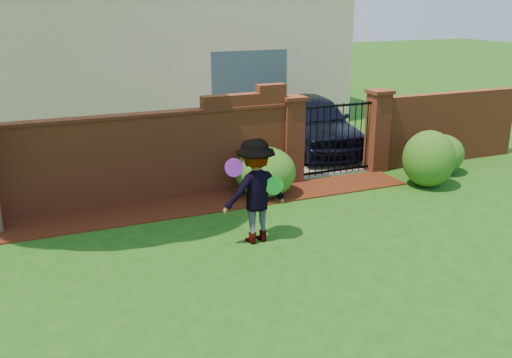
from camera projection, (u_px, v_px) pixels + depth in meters
name	position (u px, v px, depth m)	size (l,w,h in m)	color
ground	(265.00, 280.00, 8.12)	(80.00, 80.00, 0.01)	#1B4C13
mulch_bed	(147.00, 212.00, 10.69)	(11.10, 1.08, 0.03)	#39140A
brick_wall	(79.00, 162.00, 10.60)	(8.70, 0.31, 2.16)	brown
brick_wall_return	(446.00, 127.00, 13.84)	(4.00, 0.25, 1.70)	brown
pillar_left	(292.00, 139.00, 12.24)	(0.50, 0.50, 1.88)	brown
pillar_right	(378.00, 130.00, 13.06)	(0.50, 0.50, 1.88)	brown
iron_gate	(336.00, 139.00, 12.68)	(1.78, 0.03, 1.60)	black
driveway	(263.00, 138.00, 16.44)	(3.20, 8.00, 0.01)	slate
house	(141.00, 21.00, 18.06)	(12.40, 6.40, 6.30)	beige
car	(315.00, 124.00, 14.77)	(1.73, 4.29, 1.46)	black
shrub_left	(265.00, 172.00, 11.46)	(1.23, 1.23, 1.01)	#1A5419
shrub_middle	(429.00, 159.00, 12.03)	(1.10, 1.10, 1.21)	#1A5419
shrub_right	(442.00, 154.00, 13.03)	(1.00, 1.00, 0.89)	#1A5419
man	(256.00, 192.00, 9.16)	(1.12, 0.64, 1.73)	gray
frisbee_purple	(234.00, 168.00, 8.87)	(0.30, 0.30, 0.03)	purple
frisbee_green	(274.00, 186.00, 9.09)	(0.30, 0.30, 0.03)	green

